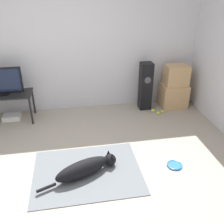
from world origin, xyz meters
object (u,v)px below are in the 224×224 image
Objects in this scene: cardboard_box_lower at (173,96)px; tv_stand at (1,98)px; dog at (86,168)px; cardboard_box_upper at (176,75)px; tennis_ball_loose_on_carpet at (153,111)px; floor_speaker at (145,86)px; tennis_ball_by_boxes at (158,113)px; game_console at (12,117)px; tennis_ball_near_speaker at (162,111)px; frisbee at (175,165)px.

tv_stand is at bearing -179.16° from cardboard_box_lower.
dog is 2.36× the size of cardboard_box_upper.
cardboard_box_lower is at bearing 22.18° from tennis_ball_loose_on_carpet.
floor_speaker reaches higher than cardboard_box_lower.
cardboard_box_lower is at bearing 42.97° from dog.
tv_stand is 16.40× the size of tennis_ball_by_boxes.
game_console is (-3.23, -0.02, -0.63)m from cardboard_box_upper.
dog is 16.12× the size of tennis_ball_loose_on_carpet.
cardboard_box_lower is at bearing 0.25° from game_console.
game_console is at bearing -179.75° from cardboard_box_lower.
dog reaches higher than tennis_ball_loose_on_carpet.
tv_stand is (-3.33, -0.05, -0.21)m from cardboard_box_upper.
frisbee is at bearing -103.98° from tennis_ball_near_speaker.
tv_stand is at bearing 127.66° from dog.
cardboard_box_upper is at bearing 39.61° from tennis_ball_near_speaker.
tennis_ball_loose_on_carpet is (-0.49, -0.20, -0.21)m from cardboard_box_lower.
floor_speaker is 2.72m from tv_stand.
tennis_ball_by_boxes is at bearing -6.01° from game_console.
floor_speaker reaches higher than game_console.
tennis_ball_by_boxes is at bearing 79.09° from frisbee.
cardboard_box_upper is 6.83× the size of tennis_ball_near_speaker.
tennis_ball_by_boxes is 1.00× the size of tennis_ball_near_speaker.
dog is 2.27m from tv_stand.
game_console is (-2.62, -0.03, -0.43)m from floor_speaker.
tennis_ball_loose_on_carpet is 2.74m from game_console.
game_console is (-2.81, 0.30, 0.01)m from tennis_ball_by_boxes.
cardboard_box_lower reaches higher than dog.
dog reaches higher than game_console.
tennis_ball_loose_on_carpet is at bearing 123.42° from tennis_ball_by_boxes.
frisbee is at bearing -34.47° from tv_stand.
tv_stand is at bearing 145.53° from frisbee.
cardboard_box_upper is 0.84m from tennis_ball_loose_on_carpet.
cardboard_box_upper is at bearing -1.75° from floor_speaker.
frisbee is 0.48× the size of cardboard_box_upper.
frisbee is 1.93m from floor_speaker.
tennis_ball_near_speaker is 1.00× the size of tennis_ball_loose_on_carpet.
dog is at bearing -136.48° from tennis_ball_near_speaker.
cardboard_box_lower is at bearing 39.97° from tennis_ball_near_speaker.
tennis_ball_near_speaker is at bearing -140.03° from cardboard_box_lower.
cardboard_box_lower is 7.89× the size of tennis_ball_near_speaker.
floor_speaker is at bearing 118.38° from tennis_ball_loose_on_carpet.
dog is 2.21m from game_console.
tennis_ball_near_speaker is at bearing -4.13° from tv_stand.
dog is 1.25m from frisbee.
tv_stand reaches higher than tennis_ball_by_boxes.
cardboard_box_lower reaches higher than game_console.
tennis_ball_by_boxes and tennis_ball_loose_on_carpet have the same top height.
frisbee is 1.63m from tennis_ball_near_speaker.
cardboard_box_lower is (1.96, 1.82, 0.11)m from dog.
dog is 0.98× the size of tv_stand.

